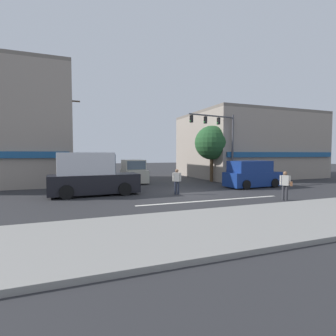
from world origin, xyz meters
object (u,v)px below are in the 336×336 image
(utility_pole_near_left, at_px, (71,140))
(van_approaching_near, at_px, (252,175))
(box_truck_waiting_far, at_px, (91,176))
(pedestrian_foreground_with_bag, at_px, (286,184))
(traffic_light_mast, at_px, (222,135))
(van_crossing_leftbound, at_px, (133,172))
(street_tree, at_px, (212,143))
(pedestrian_mid_crossing, at_px, (177,180))

(utility_pole_near_left, xyz_separation_m, van_approaching_near, (13.41, -5.33, -2.78))
(van_approaching_near, bearing_deg, box_truck_waiting_far, 178.49)
(pedestrian_foreground_with_bag, bearing_deg, box_truck_waiting_far, 149.96)
(traffic_light_mast, bearing_deg, utility_pole_near_left, 169.30)
(utility_pole_near_left, distance_m, van_crossing_leftbound, 6.35)
(street_tree, relative_size, utility_pole_near_left, 0.74)
(van_approaching_near, bearing_deg, utility_pole_near_left, 158.31)
(utility_pole_near_left, distance_m, box_truck_waiting_far, 5.71)
(pedestrian_mid_crossing, bearing_deg, van_approaching_near, 10.56)
(pedestrian_mid_crossing, bearing_deg, box_truck_waiting_far, 162.72)
(traffic_light_mast, bearing_deg, box_truck_waiting_far, -166.92)
(pedestrian_mid_crossing, bearing_deg, van_crossing_leftbound, 96.12)
(street_tree, xyz_separation_m, pedestrian_mid_crossing, (-6.29, -6.27, -2.78))
(street_tree, distance_m, box_truck_waiting_far, 12.70)
(van_crossing_leftbound, bearing_deg, street_tree, -16.12)
(utility_pole_near_left, bearing_deg, street_tree, -1.72)
(van_crossing_leftbound, xyz_separation_m, van_approaching_near, (7.95, -7.03, 0.00))
(box_truck_waiting_far, distance_m, van_approaching_near, 12.34)
(van_approaching_near, height_order, pedestrian_mid_crossing, van_approaching_near)
(street_tree, height_order, pedestrian_mid_crossing, street_tree)
(street_tree, bearing_deg, traffic_light_mast, -94.58)
(street_tree, distance_m, utility_pole_near_left, 12.64)
(utility_pole_near_left, height_order, traffic_light_mast, utility_pole_near_left)
(box_truck_waiting_far, distance_m, pedestrian_mid_crossing, 5.53)
(utility_pole_near_left, bearing_deg, van_crossing_leftbound, 17.27)
(utility_pole_near_left, height_order, pedestrian_foreground_with_bag, utility_pole_near_left)
(street_tree, relative_size, pedestrian_foreground_with_bag, 3.22)
(van_crossing_leftbound, distance_m, pedestrian_foreground_with_bag, 13.90)
(van_approaching_near, xyz_separation_m, pedestrian_mid_crossing, (-7.06, -1.32, -0.06))
(traffic_light_mast, xyz_separation_m, van_crossing_leftbound, (-7.02, 4.05, -3.30))
(traffic_light_mast, relative_size, pedestrian_foreground_with_bag, 3.71)
(traffic_light_mast, distance_m, van_approaching_near, 4.54)
(traffic_light_mast, height_order, pedestrian_mid_crossing, traffic_light_mast)
(box_truck_waiting_far, bearing_deg, van_crossing_leftbound, 56.83)
(utility_pole_near_left, bearing_deg, pedestrian_foreground_with_bag, -44.04)
(van_crossing_leftbound, height_order, pedestrian_mid_crossing, van_crossing_leftbound)
(street_tree, distance_m, van_approaching_near, 5.70)
(street_tree, bearing_deg, utility_pole_near_left, 178.28)
(box_truck_waiting_far, xyz_separation_m, pedestrian_foreground_with_bag, (10.22, -5.91, -0.30))
(pedestrian_foreground_with_bag, bearing_deg, street_tree, 82.73)
(box_truck_waiting_far, bearing_deg, van_approaching_near, -1.51)
(traffic_light_mast, height_order, pedestrian_foreground_with_bag, traffic_light_mast)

